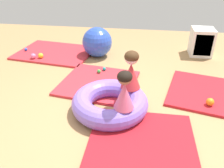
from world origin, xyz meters
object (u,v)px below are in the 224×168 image
Objects in this scene: child_in_pink at (124,90)px; exercise_ball_large at (97,42)px; play_ball_green at (99,71)px; play_ball_orange_second at (111,86)px; inflatable_cushion at (110,103)px; play_ball_teal at (104,69)px; play_ball_blue at (26,49)px; play_ball_pink at (33,56)px; play_ball_orange at (210,102)px; child_in_red at (131,70)px; play_ball_yellow at (41,56)px; storage_cube at (202,42)px.

child_in_pink is 2.28m from exercise_ball_large.
play_ball_green is 0.75× the size of play_ball_orange_second.
play_ball_teal is (-0.28, 1.14, -0.06)m from inflatable_cushion.
play_ball_pink is (0.35, -0.38, 0.02)m from play_ball_blue.
play_ball_orange reaches higher than play_ball_green.
child_in_red is at bearing -127.82° from child_in_pink.
play_ball_yellow is at bearing 164.63° from play_ball_teal.
storage_cube reaches higher than play_ball_blue.
play_ball_pink is at bearing 140.51° from inflatable_cushion.
play_ball_green is 0.64× the size of play_ball_yellow.
inflatable_cushion reaches higher than play_ball_orange.
play_ball_pink is 1.23× the size of play_ball_orange_second.
child_in_pink is 1.55m from play_ball_teal.
play_ball_yellow is 0.17× the size of exercise_ball_large.
play_ball_blue reaches higher than play_ball_teal.
play_ball_yellow is (-3.01, 1.24, -0.00)m from play_ball_orange.
play_ball_orange_second is (0.29, -0.49, 0.01)m from play_ball_green.
storage_cube is (1.33, 2.02, -0.25)m from child_in_red.
child_in_red is 1.20m from play_ball_orange.
exercise_ball_large reaches higher than play_ball_blue.
play_ball_pink is (-2.03, 1.24, -0.44)m from child_in_red.
exercise_ball_large is (1.10, 0.36, 0.21)m from play_ball_yellow.
play_ball_orange is (1.37, 0.27, -0.04)m from inflatable_cushion.
inflatable_cushion is 0.55m from play_ball_orange_second.
play_ball_blue is 2.44m from play_ball_orange_second.
play_ball_teal is at bearing 109.45° from play_ball_orange_second.
child_in_red is 1.85m from exercise_ball_large.
play_ball_yellow is at bearing 159.40° from play_ball_green.
child_in_pink reaches higher than inflatable_cushion.
play_ball_blue is at bearing 145.56° from play_ball_yellow.
play_ball_yellow is at bearing 121.66° from child_in_red.
play_ball_orange is 0.19× the size of storage_cube.
inflatable_cushion is 2.75m from storage_cube.
child_in_red is 4.91× the size of play_ball_pink.
play_ball_orange reaches higher than play_ball_orange_second.
inflatable_cushion is 2.82m from play_ball_blue.
play_ball_orange is (1.11, 0.05, -0.44)m from child_in_red.
play_ball_orange is 1.88m from play_ball_green.
child_in_pink is 2.60m from play_ball_yellow.
storage_cube is (1.65, 1.70, 0.20)m from play_ball_orange_second.
play_ball_green is (-0.56, 1.30, -0.44)m from child_in_pink.
inflatable_cushion is at bearing -40.97° from play_ball_blue.
inflatable_cushion is 1.96m from exercise_ball_large.
exercise_ball_large is at bearing 106.27° from inflatable_cushion.
play_ball_blue is 0.11× the size of exercise_ball_large.
inflatable_cushion reaches higher than play_ball_teal.
play_ball_pink is 1.54m from play_ball_teal.
play_ball_orange_second is at bearing -70.55° from play_ball_teal.
play_ball_green and play_ball_blue have the same top height.
play_ball_blue is 0.61× the size of play_ball_pink.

